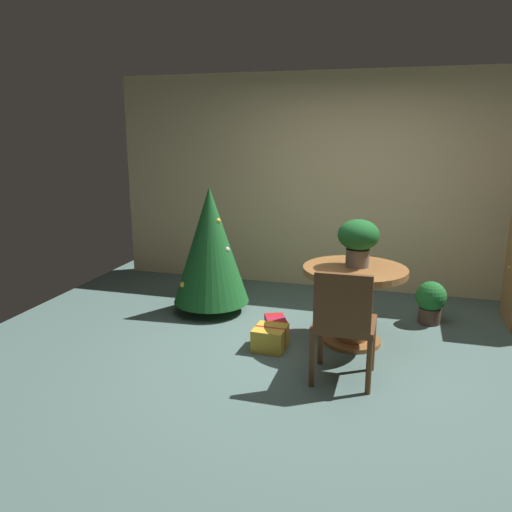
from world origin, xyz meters
The scene contains 9 objects.
ground_plane centered at (0.00, 0.00, 0.00)m, with size 6.60×6.60×0.00m, color #4C6660.
back_wall_panel centered at (0.00, 2.20, 1.30)m, with size 6.00×0.10×2.60m, color beige.
round_dining_table centered at (0.21, 0.46, 0.48)m, with size 0.94×0.94×0.72m.
flower_vase centered at (0.22, 0.50, 0.98)m, with size 0.37×0.37×0.43m.
wooden_chair_near centered at (0.21, -0.35, 0.52)m, with size 0.47×0.45×0.92m.
holiday_tree centered at (-1.35, 0.90, 0.73)m, with size 0.81×0.81×1.36m.
gift_box_gold centered at (-0.49, 0.12, 0.10)m, with size 0.29×0.31×0.20m.
gift_box_red centered at (-0.55, 0.55, 0.06)m, with size 0.29×0.35×0.13m.
potted_plant centered at (0.92, 1.18, 0.24)m, with size 0.31×0.31×0.44m.
Camera 1 is at (0.58, -4.04, 1.93)m, focal length 35.89 mm.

